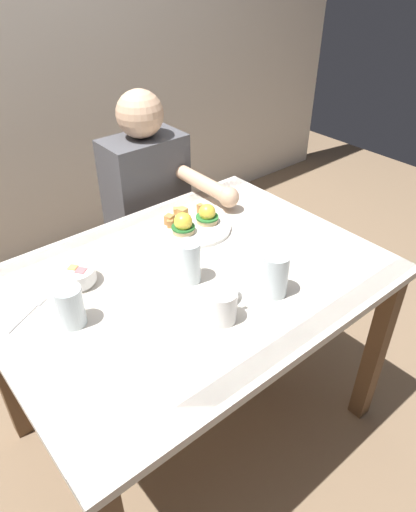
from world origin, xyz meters
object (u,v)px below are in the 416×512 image
object	(u,v)px
eggs_benedict_plate	(193,223)
diner_person	(152,205)
dining_table	(191,300)
water_glass_near	(71,309)
water_glass_extra	(275,277)
water_glass_far	(190,265)
fruit_bowl	(76,275)
fork	(29,312)
coffee_mug	(223,305)

from	to	relation	value
eggs_benedict_plate	diner_person	bearing A→B (deg)	79.37
dining_table	water_glass_near	bearing A→B (deg)	175.11
water_glass_extra	diner_person	world-z (taller)	diner_person
dining_table	water_glass_far	bearing A→B (deg)	-131.02
fruit_bowl	diner_person	size ratio (longest dim) A/B	0.11
fruit_bowl	diner_person	bearing A→B (deg)	37.08
dining_table	diner_person	bearing A→B (deg)	67.34
fork	diner_person	world-z (taller)	diner_person
water_glass_far	water_glass_near	bearing A→B (deg)	171.89
dining_table	fork	world-z (taller)	fork
water_glass_far	water_glass_extra	distance (m)	0.26
water_glass_near	diner_person	xyz separation A→B (m)	(0.63, 0.57, -0.14)
fork	water_glass_extra	bearing A→B (deg)	-32.57
fruit_bowl	diner_person	xyz separation A→B (m)	(0.54, 0.41, -0.12)
fruit_bowl	water_glass_far	distance (m)	0.35
water_glass_near	water_glass_extra	size ratio (longest dim) A/B	0.87
coffee_mug	fork	size ratio (longest dim) A/B	0.78
dining_table	fruit_bowl	xyz separation A→B (m)	(-0.29, 0.19, 0.14)
fruit_bowl	fork	world-z (taller)	fruit_bowl
dining_table	eggs_benedict_plate	xyz separation A→B (m)	(0.18, 0.21, 0.13)
fruit_bowl	coffee_mug	world-z (taller)	coffee_mug
eggs_benedict_plate	coffee_mug	size ratio (longest dim) A/B	2.42
dining_table	diner_person	distance (m)	0.65
water_glass_extra	coffee_mug	bearing A→B (deg)	176.94
coffee_mug	water_glass_near	xyz separation A→B (m)	(-0.33, 0.25, 0.00)
coffee_mug	fruit_bowl	bearing A→B (deg)	120.07
coffee_mug	water_glass_far	world-z (taller)	water_glass_far
fruit_bowl	water_glass_far	size ratio (longest dim) A/B	0.88
fork	water_glass_far	world-z (taller)	water_glass_far
water_glass_near	diner_person	bearing A→B (deg)	41.82
water_glass_far	water_glass_extra	world-z (taller)	same
dining_table	fruit_bowl	bearing A→B (deg)	147.21
water_glass_extra	water_glass_far	bearing A→B (deg)	126.00
water_glass_far	eggs_benedict_plate	bearing A→B (deg)	49.73
coffee_mug	fork	world-z (taller)	coffee_mug
diner_person	eggs_benedict_plate	bearing A→B (deg)	-100.63
eggs_benedict_plate	diner_person	world-z (taller)	diner_person
fruit_bowl	water_glass_extra	xyz separation A→B (m)	(0.43, -0.42, 0.03)
water_glass_far	dining_table	bearing A→B (deg)	48.98
fork	water_glass_far	bearing A→B (deg)	-21.15
coffee_mug	dining_table	bearing A→B (deg)	75.32
eggs_benedict_plate	fork	bearing A→B (deg)	-174.96
water_glass_near	eggs_benedict_plate	bearing A→B (deg)	17.51
dining_table	water_glass_far	distance (m)	0.17
water_glass_far	water_glass_extra	bearing A→B (deg)	-54.00
fork	water_glass_extra	distance (m)	0.71
water_glass_near	diner_person	size ratio (longest dim) A/B	0.10
water_glass_near	fruit_bowl	bearing A→B (deg)	59.99
fork	water_glass_near	bearing A→B (deg)	-56.56
fork	fruit_bowl	bearing A→B (deg)	11.90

